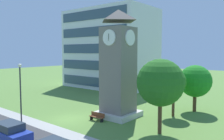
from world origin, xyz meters
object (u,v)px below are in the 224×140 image
Objects in this scene: tree_near_tower at (174,82)px; tree_streetside at (195,81)px; street_lamp at (20,87)px; tree_by_building at (160,83)px; clock_tower at (118,69)px; park_bench at (97,117)px; parked_car_blue at (9,132)px.

tree_streetside is at bearing 72.42° from tree_near_tower.
tree_by_building is (12.22, 6.51, 0.82)m from street_lamp.
clock_tower reaches higher than street_lamp.
clock_tower is 6.50m from tree_near_tower.
park_bench is 12.92m from tree_streetside.
tree_streetside is (11.99, 16.20, -0.04)m from street_lamp.
tree_streetside reaches higher than park_bench.
park_bench is at bearing -173.28° from tree_by_building.
park_bench is 8.96m from parked_car_blue.
tree_near_tower is (4.86, 4.05, -1.50)m from clock_tower.
tree_streetside is (-0.23, 9.70, -0.86)m from tree_by_building.
tree_by_building is at bearing -17.47° from clock_tower.
park_bench is 0.32× the size of tree_streetside.
clock_tower reaches higher than tree_streetside.
street_lamp reaches higher than parked_car_blue.
park_bench is 0.34× the size of tree_near_tower.
clock_tower reaches higher than park_bench.
tree_near_tower is at bearing 49.16° from street_lamp.
tree_streetside is at bearing 91.38° from tree_by_building.
tree_near_tower is at bearing 103.09° from tree_by_building.
tree_streetside is at bearing 53.50° from street_lamp.
street_lamp reaches higher than tree_streetside.
clock_tower is 12.69m from parked_car_blue.
street_lamp is 20.16m from tree_streetside.
tree_by_building reaches higher than street_lamp.
street_lamp is 0.91× the size of tree_by_building.
clock_tower reaches higher than tree_by_building.
tree_by_building reaches higher than tree_near_tower.
tree_streetside is at bearing 52.06° from clock_tower.
tree_near_tower is at bearing 39.80° from clock_tower.
tree_by_building reaches higher than parked_car_blue.
tree_by_building is (1.40, -6.02, 0.69)m from tree_near_tower.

